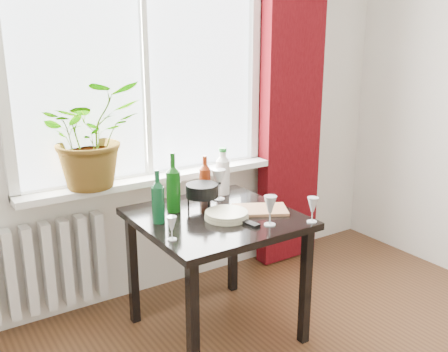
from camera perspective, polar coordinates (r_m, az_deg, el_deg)
window at (r=3.18m, az=-9.24°, el=13.58°), size 1.72×0.08×1.62m
windowsill at (r=3.24m, az=-8.13°, el=-0.26°), size 1.72×0.20×0.04m
curtain at (r=3.73m, az=7.75°, el=9.27°), size 0.50×0.12×2.56m
radiator at (r=3.21m, az=-20.42°, el=-9.85°), size 0.80×0.10×0.55m
table at (r=2.84m, az=-0.93°, el=-6.22°), size 0.85×0.85×0.74m
potted_plant at (r=3.00m, az=-14.97°, el=4.61°), size 0.58×0.50×0.63m
wine_bottle_left at (r=2.68m, az=-7.57°, el=-2.33°), size 0.09×0.09×0.29m
wine_bottle_right at (r=2.83m, az=-5.83°, el=-0.67°), size 0.10×0.10×0.35m
bottle_amber at (r=3.02m, az=-2.19°, el=-0.17°), size 0.08×0.08×0.28m
cleaning_bottle at (r=3.13m, az=-0.14°, el=0.61°), size 0.11×0.11×0.30m
wineglass_front_right at (r=2.65m, az=5.29°, el=-3.94°), size 0.08×0.08×0.17m
wineglass_far_right at (r=2.72m, az=10.08°, el=-3.80°), size 0.07×0.07×0.14m
wineglass_back_center at (r=3.04m, az=-0.61°, el=-0.92°), size 0.09×0.09×0.20m
wineglass_back_left at (r=2.89m, az=-5.63°, el=-2.23°), size 0.07×0.07×0.17m
wineglass_front_left at (r=2.47m, az=-5.99°, el=-5.96°), size 0.05×0.05×0.12m
plate_stack at (r=2.75m, az=0.29°, el=-4.47°), size 0.29×0.29×0.04m
fondue_pot at (r=2.90m, az=-2.53°, el=-2.32°), size 0.26×0.24×0.15m
tv_remote at (r=2.68m, az=2.72°, el=-5.35°), size 0.07×0.15×0.02m
cutting_board at (r=2.88m, az=4.10°, el=-3.86°), size 0.37×0.32×0.02m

